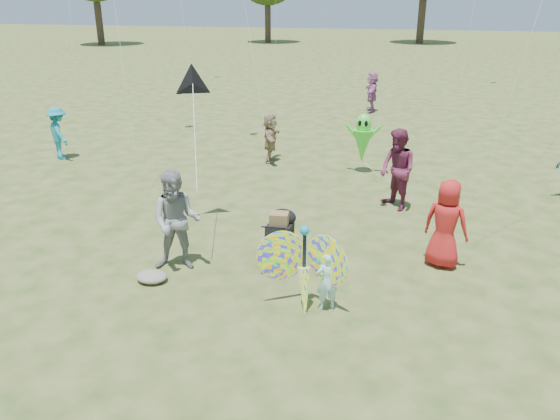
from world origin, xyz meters
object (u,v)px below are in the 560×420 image
(crowd_d, at_px, (270,138))
(crowd_j, at_px, (372,92))
(jogging_stroller, at_px, (280,234))
(child_girl, at_px, (327,281))
(adult_man, at_px, (177,221))
(butterfly_kite, at_px, (304,269))
(alien_kite, at_px, (363,140))
(crowd_a, at_px, (446,224))
(crowd_e, at_px, (397,170))
(crowd_i, at_px, (59,133))

(crowd_d, xyz_separation_m, crowd_j, (2.34, 8.76, 0.11))
(crowd_j, xyz_separation_m, jogging_stroller, (-0.39, -15.42, -0.26))
(child_girl, relative_size, adult_man, 0.53)
(jogging_stroller, bearing_deg, butterfly_kite, -67.51)
(crowd_j, bearing_deg, alien_kite, -4.43)
(jogging_stroller, xyz_separation_m, alien_kite, (0.91, 6.23, 0.36))
(alien_kite, bearing_deg, jogging_stroller, -98.31)
(child_girl, bearing_deg, jogging_stroller, -79.67)
(crowd_a, height_order, crowd_d, crowd_a)
(crowd_e, distance_m, butterfly_kite, 5.17)
(adult_man, bearing_deg, alien_kite, 55.84)
(crowd_d, distance_m, crowd_e, 5.05)
(child_girl, xyz_separation_m, adult_man, (-2.97, 0.78, 0.45))
(crowd_d, distance_m, crowd_i, 6.68)
(crowd_a, relative_size, alien_kite, 0.99)
(butterfly_kite, bearing_deg, child_girl, 5.93)
(child_girl, xyz_separation_m, butterfly_kite, (-0.38, -0.04, 0.20))
(child_girl, relative_size, crowd_e, 0.53)
(alien_kite, bearing_deg, crowd_j, 93.25)
(crowd_e, xyz_separation_m, crowd_j, (-1.62, 11.88, -0.11))
(child_girl, distance_m, jogging_stroller, 1.82)
(adult_man, height_order, crowd_e, crowd_e)
(crowd_j, bearing_deg, jogging_stroller, -9.11)
(crowd_j, relative_size, jogging_stroller, 1.59)
(crowd_a, bearing_deg, jogging_stroller, 32.07)
(crowd_d, distance_m, crowd_j, 9.07)
(adult_man, bearing_deg, crowd_d, 78.59)
(crowd_d, xyz_separation_m, crowd_i, (-6.56, -1.24, 0.07))
(crowd_e, relative_size, crowd_j, 1.13)
(crowd_d, relative_size, crowd_i, 0.92)
(alien_kite, bearing_deg, adult_man, -111.74)
(crowd_a, bearing_deg, child_girl, 67.30)
(adult_man, height_order, crowd_j, adult_man)
(child_girl, height_order, crowd_j, crowd_j)
(crowd_e, bearing_deg, crowd_i, -139.31)
(crowd_a, distance_m, alien_kite, 5.95)
(adult_man, bearing_deg, crowd_i, 125.40)
(jogging_stroller, bearing_deg, adult_man, -165.71)
(child_girl, distance_m, crowd_e, 5.07)
(crowd_e, xyz_separation_m, jogging_stroller, (-2.01, -3.54, -0.36))
(adult_man, distance_m, butterfly_kite, 2.73)
(crowd_e, distance_m, crowd_j, 11.99)
(crowd_i, distance_m, jogging_stroller, 10.10)
(child_girl, xyz_separation_m, jogging_stroller, (-1.14, 1.42, 0.10))
(jogging_stroller, height_order, alien_kite, alien_kite)
(butterfly_kite, height_order, alien_kite, alien_kite)
(crowd_d, relative_size, crowd_e, 0.77)
(child_girl, distance_m, alien_kite, 7.67)
(crowd_a, bearing_deg, adult_man, 34.65)
(jogging_stroller, bearing_deg, child_girl, -56.36)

